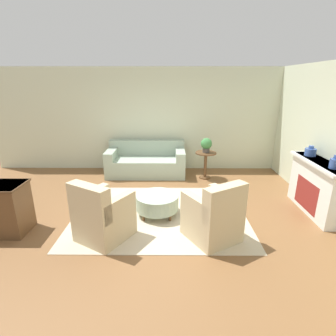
{
  "coord_description": "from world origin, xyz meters",
  "views": [
    {
      "loc": [
        0.19,
        -4.51,
        2.43
      ],
      "look_at": [
        0.15,
        0.55,
        0.75
      ],
      "focal_mm": 28.0,
      "sensor_mm": 36.0,
      "label": 1
    }
  ],
  "objects": [
    {
      "name": "ottoman_table",
      "position": [
        -0.05,
        -0.03,
        0.27
      ],
      "size": [
        0.8,
        0.8,
        0.39
      ],
      "color": "#9EB29E",
      "rests_on": "rug"
    },
    {
      "name": "armchair_left",
      "position": [
        -0.88,
        -0.84,
        0.4
      ],
      "size": [
        0.99,
        1.01,
        1.0
      ],
      "color": "#C6B289",
      "rests_on": "rug"
    },
    {
      "name": "vase_mantel_far",
      "position": [
        2.96,
        -0.28,
        1.12
      ],
      "size": [
        0.16,
        0.16,
        0.23
      ],
      "color": "#38569E",
      "rests_on": "fireplace"
    },
    {
      "name": "armchair_right",
      "position": [
        0.88,
        -0.84,
        0.4
      ],
      "size": [
        0.99,
        1.01,
        1.0
      ],
      "color": "#C6B289",
      "rests_on": "rug"
    },
    {
      "name": "wall_back",
      "position": [
        0.0,
        2.85,
        1.4
      ],
      "size": [
        9.59,
        0.12,
        2.8
      ],
      "color": "beige",
      "rests_on": "ground_plane"
    },
    {
      "name": "vase_mantel_near",
      "position": [
        2.96,
        0.52,
        1.11
      ],
      "size": [
        0.21,
        0.21,
        0.2
      ],
      "color": "#38569E",
      "rests_on": "fireplace"
    },
    {
      "name": "fireplace",
      "position": [
        2.98,
        0.12,
        0.54
      ],
      "size": [
        0.44,
        1.55,
        1.03
      ],
      "color": "white",
      "rests_on": "ground_plane"
    },
    {
      "name": "potted_plant_on_side_table",
      "position": [
        1.11,
        1.99,
        0.9
      ],
      "size": [
        0.28,
        0.28,
        0.37
      ],
      "color": "#4C4742",
      "rests_on": "side_table"
    },
    {
      "name": "side_table",
      "position": [
        1.11,
        1.99,
        0.47
      ],
      "size": [
        0.54,
        0.54,
        0.7
      ],
      "color": "brown",
      "rests_on": "ground_plane"
    },
    {
      "name": "ground_plane",
      "position": [
        0.0,
        0.0,
        0.0
      ],
      "size": [
        16.0,
        16.0,
        0.0
      ],
      "primitive_type": "plane",
      "color": "brown"
    },
    {
      "name": "rug",
      "position": [
        0.0,
        0.0,
        0.01
      ],
      "size": [
        3.24,
        2.54,
        0.01
      ],
      "color": "beige",
      "rests_on": "ground_plane"
    },
    {
      "name": "couch",
      "position": [
        -0.46,
        2.29,
        0.33
      ],
      "size": [
        2.08,
        0.93,
        0.88
      ],
      "color": "#9EB29E",
      "rests_on": "ground_plane"
    }
  ]
}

